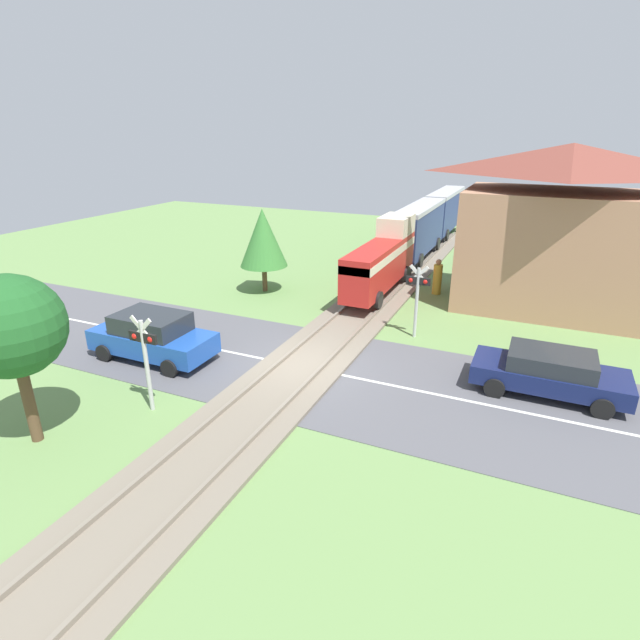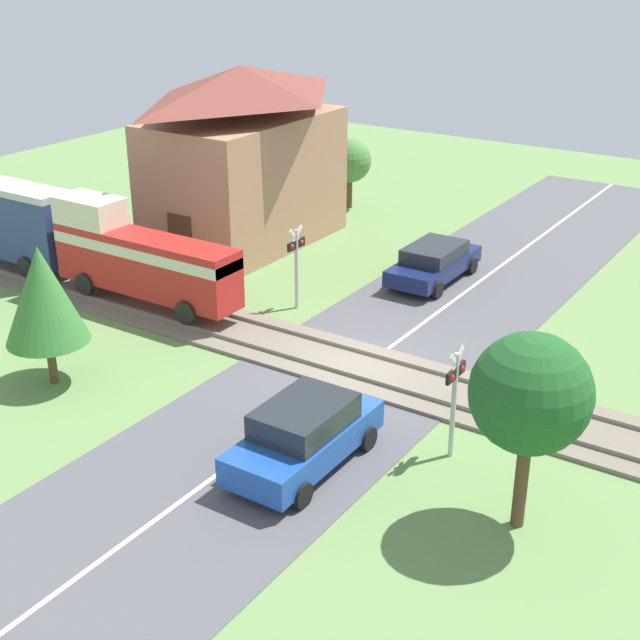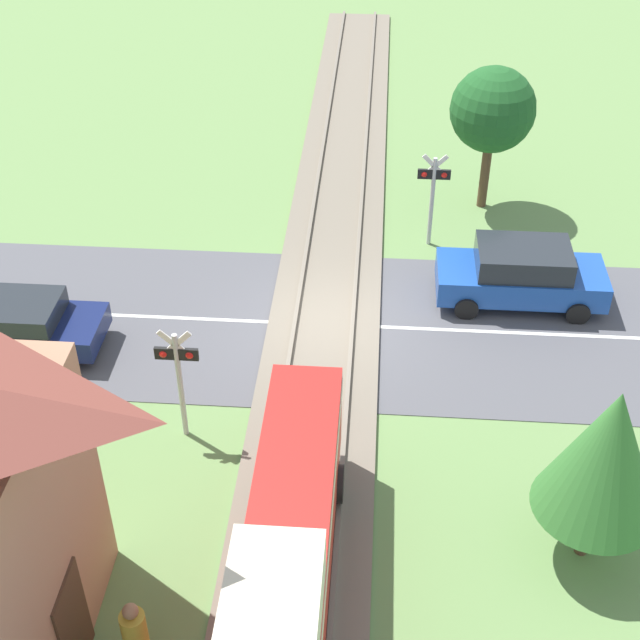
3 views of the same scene
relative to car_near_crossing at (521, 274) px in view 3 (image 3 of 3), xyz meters
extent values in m
plane|color=#66894C|center=(4.97, 1.44, -0.84)|extent=(60.00, 60.00, 0.00)
cube|color=#515156|center=(4.97, 1.44, -0.83)|extent=(48.00, 6.40, 0.02)
cube|color=silver|center=(4.97, 1.44, -0.81)|extent=(48.00, 0.12, 0.00)
cube|color=#756B5B|center=(4.97, 1.44, -0.78)|extent=(2.80, 48.00, 0.12)
cube|color=slate|center=(4.25, 1.44, -0.66)|extent=(0.10, 48.00, 0.12)
cube|color=slate|center=(5.69, 1.44, -0.66)|extent=(0.10, 48.00, 0.12)
cube|color=red|center=(4.97, 9.57, 0.73)|extent=(1.35, 6.96, 1.90)
cube|color=beige|center=(4.97, 9.57, 1.26)|extent=(1.37, 6.96, 0.36)
cube|color=beige|center=(4.97, 11.94, 2.13)|extent=(1.35, 2.23, 0.90)
cylinder|color=black|center=(4.25, 7.35, -0.22)|extent=(0.14, 0.76, 0.76)
cylinder|color=black|center=(5.69, 7.35, -0.22)|extent=(0.14, 0.76, 0.76)
cube|color=#1E4CA8|center=(0.00, 0.00, -0.19)|extent=(4.29, 1.77, 0.70)
cube|color=#23282D|center=(0.00, 0.00, 0.47)|extent=(2.36, 1.63, 0.62)
cylinder|color=black|center=(1.39, 0.89, -0.54)|extent=(0.60, 0.18, 0.60)
cylinder|color=black|center=(1.39, -0.89, -0.54)|extent=(0.60, 0.18, 0.60)
cylinder|color=black|center=(-1.39, 0.89, -0.54)|extent=(0.60, 0.18, 0.60)
cylinder|color=black|center=(-1.39, -0.89, -0.54)|extent=(0.60, 0.18, 0.60)
cube|color=#141E4C|center=(12.37, 2.88, -0.26)|extent=(4.33, 1.73, 0.56)
cube|color=#23282D|center=(12.37, 2.88, 0.27)|extent=(2.38, 1.59, 0.49)
cylinder|color=black|center=(10.96, 2.02, -0.54)|extent=(0.60, 0.18, 0.60)
cylinder|color=black|center=(10.96, 3.74, -0.54)|extent=(0.60, 0.18, 0.60)
cylinder|color=#B7B7B7|center=(2.25, -2.66, 0.51)|extent=(0.12, 0.12, 2.70)
cube|color=black|center=(2.25, -2.66, 1.38)|extent=(0.90, 0.08, 0.28)
sphere|color=red|center=(1.98, -2.66, 1.38)|extent=(0.18, 0.18, 0.18)
sphere|color=red|center=(2.52, -2.66, 1.38)|extent=(0.18, 0.18, 0.18)
cube|color=silver|center=(2.25, -2.66, 1.61)|extent=(0.72, 0.04, 0.72)
cube|color=silver|center=(2.25, -2.66, 1.61)|extent=(0.72, 0.04, 0.72)
cylinder|color=#B7B7B7|center=(7.68, 5.54, 0.51)|extent=(0.12, 0.12, 2.70)
cube|color=black|center=(7.68, 5.54, 1.38)|extent=(0.90, 0.08, 0.28)
sphere|color=red|center=(7.95, 5.54, 1.38)|extent=(0.18, 0.18, 0.18)
sphere|color=red|center=(7.41, 5.54, 1.38)|extent=(0.18, 0.18, 0.18)
cube|color=silver|center=(7.68, 5.54, 1.61)|extent=(0.72, 0.04, 0.72)
cube|color=silver|center=(7.68, 5.54, 1.61)|extent=(0.72, 0.04, 0.72)
cube|color=#472D1E|center=(8.33, 11.11, 0.21)|extent=(0.06, 1.10, 2.10)
sphere|color=#936B4C|center=(7.34, 11.12, 0.72)|extent=(0.26, 0.26, 0.26)
cylinder|color=brown|center=(-0.35, 8.14, -0.20)|extent=(0.24, 0.24, 1.26)
cone|color=#387A33|center=(-0.35, 8.14, 1.78)|extent=(2.25, 2.25, 2.70)
cylinder|color=brown|center=(0.58, -5.00, 0.20)|extent=(0.28, 0.28, 2.07)
sphere|color=#1E5623|center=(0.58, -5.00, 2.29)|extent=(2.47, 2.47, 2.47)
camera|label=1|loc=(11.58, -11.87, 6.63)|focal=28.00mm
camera|label=2|loc=(-14.59, -10.01, 10.63)|focal=50.00mm
camera|label=3|loc=(3.76, 19.30, 12.71)|focal=50.00mm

